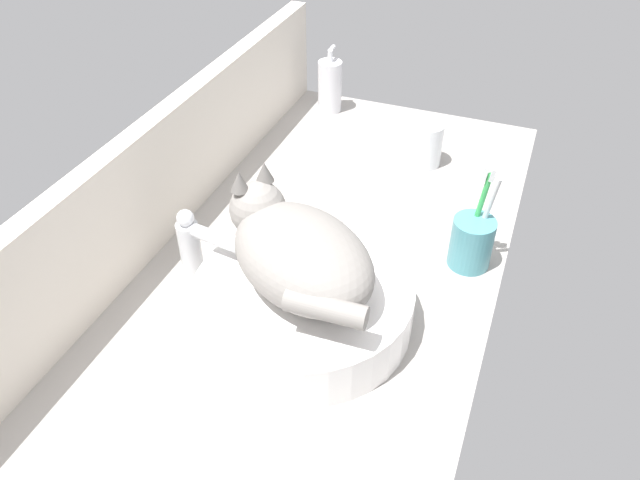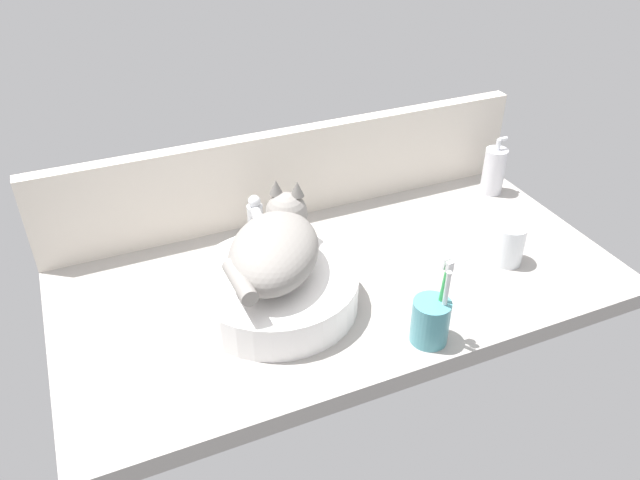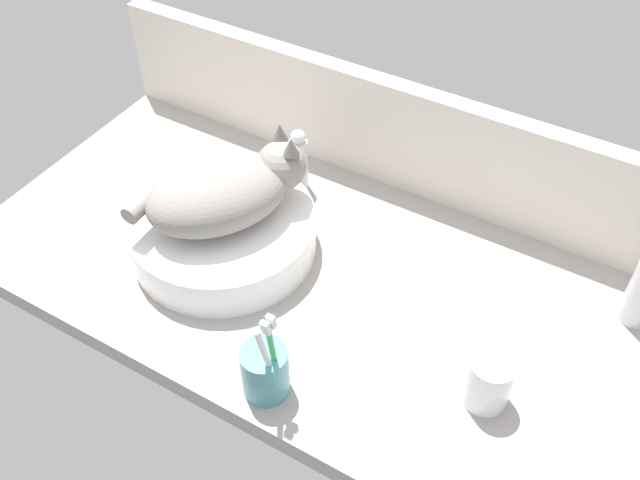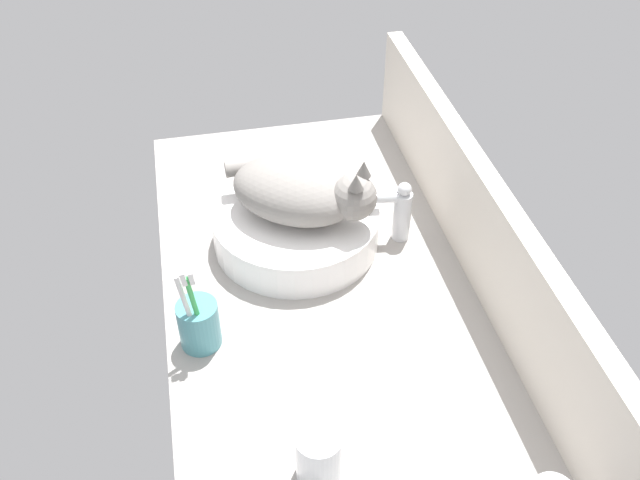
{
  "view_description": "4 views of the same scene",
  "coord_description": "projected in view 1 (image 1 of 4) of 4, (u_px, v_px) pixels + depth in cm",
  "views": [
    {
      "loc": [
        -78.13,
        -30.13,
        70.52
      ],
      "look_at": [
        -5.45,
        -1.95,
        7.87
      ],
      "focal_mm": 35.0,
      "sensor_mm": 36.0,
      "label": 1
    },
    {
      "loc": [
        -46.5,
        -96.64,
        82.07
      ],
      "look_at": [
        -3.45,
        3.3,
        8.32
      ],
      "focal_mm": 35.0,
      "sensor_mm": 36.0,
      "label": 2
    },
    {
      "loc": [
        44.1,
        -72.06,
        93.15
      ],
      "look_at": [
        1.89,
        0.32,
        7.77
      ],
      "focal_mm": 40.0,
      "sensor_mm": 36.0,
      "label": 3
    },
    {
      "loc": [
        91.85,
        -21.09,
        95.73
      ],
      "look_at": [
        -2.29,
        -1.31,
        11.69
      ],
      "focal_mm": 40.0,
      "sensor_mm": 36.0,
      "label": 4
    }
  ],
  "objects": [
    {
      "name": "water_glass",
      "position": [
        426.0,
        146.0,
        1.3
      ],
      "size": [
        6.82,
        6.82,
        9.24
      ],
      "color": "white",
      "rests_on": "ground_plane"
    },
    {
      "name": "cat",
      "position": [
        297.0,
        251.0,
        0.89
      ],
      "size": [
        27.78,
        30.22,
        14.0
      ],
      "color": "gray",
      "rests_on": "sink_basin"
    },
    {
      "name": "backsplash_panel",
      "position": [
        170.0,
        169.0,
        1.11
      ],
      "size": [
        119.92,
        3.6,
        22.26
      ],
      "primitive_type": "cube",
      "color": "silver",
      "rests_on": "ground_plane"
    },
    {
      "name": "ground_plane",
      "position": [
        321.0,
        263.0,
        1.11
      ],
      "size": [
        119.92,
        61.21,
        4.0
      ],
      "primitive_type": "cube",
      "color": "#9E9993"
    },
    {
      "name": "faucet",
      "position": [
        195.0,
        245.0,
        1.0
      ],
      "size": [
        4.27,
        11.86,
        13.6
      ],
      "color": "silver",
      "rests_on": "ground_plane"
    },
    {
      "name": "toothbrush_cup",
      "position": [
        472.0,
        241.0,
        1.05
      ],
      "size": [
        7.18,
        7.18,
        18.69
      ],
      "color": "teal",
      "rests_on": "ground_plane"
    },
    {
      "name": "soap_dispenser",
      "position": [
        330.0,
        86.0,
        1.48
      ],
      "size": [
        5.68,
        5.68,
        15.5
      ],
      "color": "silver",
      "rests_on": "ground_plane"
    },
    {
      "name": "sink_basin",
      "position": [
        304.0,
        303.0,
        0.95
      ],
      "size": [
        33.16,
        33.16,
        7.54
      ],
      "primitive_type": "cylinder",
      "color": "white",
      "rests_on": "ground_plane"
    }
  ]
}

